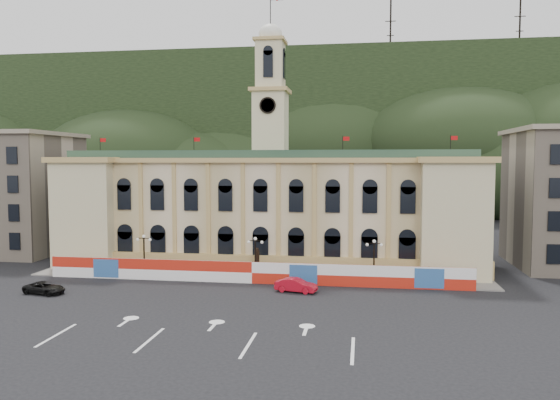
# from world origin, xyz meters

# --- Properties ---
(ground) EXTENTS (260.00, 260.00, 0.00)m
(ground) POSITION_xyz_m (0.00, 0.00, 0.00)
(ground) COLOR black
(ground) RESTS_ON ground
(lane_markings) EXTENTS (26.00, 10.00, 0.02)m
(lane_markings) POSITION_xyz_m (0.00, -5.00, 0.00)
(lane_markings) COLOR white
(lane_markings) RESTS_ON ground
(hill_ridge) EXTENTS (230.00, 80.00, 64.00)m
(hill_ridge) POSITION_xyz_m (0.03, 121.99, 19.48)
(hill_ridge) COLOR black
(hill_ridge) RESTS_ON ground
(city_hall) EXTENTS (56.20, 17.60, 37.10)m
(city_hall) POSITION_xyz_m (0.00, 27.63, 7.85)
(city_hall) COLOR beige
(city_hall) RESTS_ON ground
(side_building_left) EXTENTS (21.00, 17.00, 18.60)m
(side_building_left) POSITION_xyz_m (-43.00, 30.93, 9.33)
(side_building_left) COLOR tan
(side_building_left) RESTS_ON ground
(hoarding_fence) EXTENTS (50.00, 0.44, 2.50)m
(hoarding_fence) POSITION_xyz_m (0.06, 15.07, 1.25)
(hoarding_fence) COLOR red
(hoarding_fence) RESTS_ON ground
(pavement) EXTENTS (56.00, 5.50, 0.16)m
(pavement) POSITION_xyz_m (0.00, 17.75, 0.08)
(pavement) COLOR slate
(pavement) RESTS_ON ground
(statue) EXTENTS (1.40, 1.40, 3.72)m
(statue) POSITION_xyz_m (0.00, 18.00, 1.19)
(statue) COLOR #595651
(statue) RESTS_ON ground
(lamp_left) EXTENTS (1.96, 0.44, 5.15)m
(lamp_left) POSITION_xyz_m (-14.00, 17.00, 3.07)
(lamp_left) COLOR black
(lamp_left) RESTS_ON ground
(lamp_center) EXTENTS (1.96, 0.44, 5.15)m
(lamp_center) POSITION_xyz_m (0.00, 17.00, 3.07)
(lamp_center) COLOR black
(lamp_center) RESTS_ON ground
(lamp_right) EXTENTS (1.96, 0.44, 5.15)m
(lamp_right) POSITION_xyz_m (14.00, 17.00, 3.07)
(lamp_right) COLOR black
(lamp_right) RESTS_ON ground
(red_sedan) EXTENTS (3.37, 5.18, 1.50)m
(red_sedan) POSITION_xyz_m (5.56, 11.57, 0.75)
(red_sedan) COLOR #B50C1D
(red_sedan) RESTS_ON ground
(black_suv) EXTENTS (3.63, 5.24, 1.26)m
(black_suv) POSITION_xyz_m (-21.00, 6.75, 0.63)
(black_suv) COLOR black
(black_suv) RESTS_ON ground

